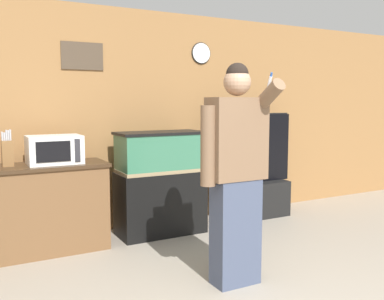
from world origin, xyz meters
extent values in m
cube|color=olive|center=(0.00, 3.21, 1.30)|extent=(10.00, 0.06, 2.60)
cube|color=#4C3D2D|center=(-0.60, 3.17, 2.02)|extent=(0.47, 0.02, 0.30)
cylinder|color=white|center=(0.92, 3.16, 2.13)|extent=(0.25, 0.03, 0.25)
cylinder|color=black|center=(0.92, 3.17, 2.13)|extent=(0.27, 0.01, 0.27)
cube|color=brown|center=(-1.20, 2.76, 0.43)|extent=(1.34, 0.52, 0.86)
cube|color=#3D2A19|center=(-1.20, 2.76, 0.88)|extent=(1.38, 0.56, 0.03)
cube|color=white|center=(-1.01, 2.76, 1.04)|extent=(0.52, 0.36, 0.29)
cube|color=black|center=(-1.05, 2.58, 1.04)|extent=(0.33, 0.01, 0.20)
cube|color=#2D2D33|center=(-0.82, 2.58, 1.04)|extent=(0.05, 0.01, 0.23)
cube|color=brown|center=(-1.45, 2.79, 1.02)|extent=(0.10, 0.11, 0.25)
cylinder|color=#B7B7BC|center=(-1.48, 2.79, 1.19)|extent=(0.02, 0.02, 0.08)
cylinder|color=#B7B7BC|center=(-1.46, 2.79, 1.18)|extent=(0.02, 0.02, 0.08)
cylinder|color=#B7B7BC|center=(-1.45, 2.79, 1.20)|extent=(0.02, 0.02, 0.10)
cylinder|color=#B7B7BC|center=(-1.43, 2.79, 1.19)|extent=(0.02, 0.02, 0.10)
cylinder|color=#B7B7BC|center=(-1.41, 2.79, 1.20)|extent=(0.02, 0.02, 0.10)
cylinder|color=#B7B7BC|center=(-1.48, 2.84, 1.19)|extent=(0.02, 0.02, 0.08)
cylinder|color=#B7B7BC|center=(-1.46, 2.84, 1.18)|extent=(0.02, 0.02, 0.08)
cylinder|color=#B7B7BC|center=(-1.45, 2.84, 1.19)|extent=(0.02, 0.02, 0.08)
cylinder|color=#B7B7BC|center=(-1.43, 2.84, 1.19)|extent=(0.02, 0.02, 0.10)
cylinder|color=#B7B7BC|center=(-1.41, 2.84, 1.20)|extent=(0.02, 0.02, 0.10)
cube|color=black|center=(0.15, 2.75, 0.36)|extent=(0.99, 0.47, 0.72)
cube|color=#937F5B|center=(0.15, 2.75, 0.74)|extent=(0.96, 0.45, 0.04)
cube|color=#387556|center=(0.15, 2.75, 0.95)|extent=(0.95, 0.45, 0.44)
cube|color=black|center=(0.15, 2.75, 1.17)|extent=(0.99, 0.47, 0.03)
cube|color=black|center=(1.51, 2.83, 0.23)|extent=(0.96, 0.40, 0.47)
cube|color=black|center=(1.51, 2.83, 0.91)|extent=(1.13, 0.05, 0.89)
cube|color=black|center=(1.51, 2.85, 0.91)|extent=(1.16, 0.01, 0.92)
cube|color=#424C66|center=(0.14, 1.20, 0.44)|extent=(0.38, 0.22, 0.89)
cube|color=brown|center=(0.14, 1.20, 1.22)|extent=(0.48, 0.23, 0.67)
sphere|color=tan|center=(0.14, 1.20, 1.68)|extent=(0.22, 0.22, 0.22)
sphere|color=black|center=(0.14, 1.20, 1.74)|extent=(0.18, 0.18, 0.18)
cylinder|color=brown|center=(-0.13, 1.20, 1.18)|extent=(0.13, 0.13, 0.63)
cylinder|color=brown|center=(0.33, 1.06, 1.56)|extent=(0.11, 0.35, 0.29)
cylinder|color=white|center=(0.33, 1.04, 1.66)|extent=(0.02, 0.06, 0.11)
cylinder|color=#2856B2|center=(0.33, 1.02, 1.72)|extent=(0.02, 0.03, 0.05)
camera|label=1|loc=(-1.82, -1.66, 1.52)|focal=40.00mm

